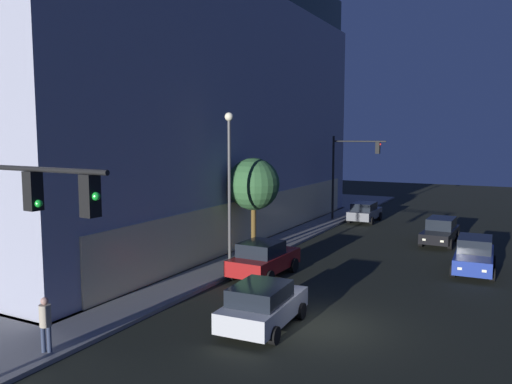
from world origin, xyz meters
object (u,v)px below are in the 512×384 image
object	(u,v)px
sidewalk_tree	(254,184)
car_blue	(474,255)
street_lamp_sidewalk	(229,171)
car_red	(263,259)
car_silver	(263,305)
traffic_light_far_corner	(349,164)
modern_building	(83,103)
traffic_light_near_corner	(11,227)
car_grey	(365,212)
car_black	(440,231)
pedestrian_waiting	(45,320)

from	to	relation	value
sidewalk_tree	car_blue	bearing A→B (deg)	-80.42
street_lamp_sidewalk	car_red	distance (m)	4.82
sidewalk_tree	car_silver	bearing A→B (deg)	-150.46
traffic_light_far_corner	car_red	distance (m)	17.89
modern_building	car_red	world-z (taller)	modern_building
traffic_light_far_corner	car_red	bearing A→B (deg)	-176.09
car_red	traffic_light_near_corner	bearing A→B (deg)	-179.06
street_lamp_sidewalk	car_grey	size ratio (longest dim) A/B	1.83
street_lamp_sidewalk	car_grey	xyz separation A→B (m)	(17.61, -2.25, -4.31)
modern_building	traffic_light_far_corner	size ratio (longest dim) A/B	5.10
sidewalk_tree	car_black	bearing A→B (deg)	-47.88
traffic_light_far_corner	car_black	world-z (taller)	traffic_light_far_corner
sidewalk_tree	car_grey	xyz separation A→B (m)	(14.34, -2.57, -3.30)
sidewalk_tree	car_blue	xyz separation A→B (m)	(1.97, -11.67, -3.26)
car_red	car_silver	bearing A→B (deg)	-153.49
traffic_light_near_corner	car_blue	distance (m)	21.91
pedestrian_waiting	car_silver	size ratio (longest dim) A/B	0.41
modern_building	street_lamp_sidewalk	bearing A→B (deg)	-111.43
modern_building	car_red	distance (m)	22.42
car_silver	car_blue	distance (m)	13.27
street_lamp_sidewalk	sidewalk_tree	bearing A→B (deg)	5.64
street_lamp_sidewalk	sidewalk_tree	distance (m)	3.43
sidewalk_tree	pedestrian_waiting	world-z (taller)	sidewalk_tree
car_silver	car_grey	size ratio (longest dim) A/B	0.99
car_silver	car_black	distance (m)	18.48
street_lamp_sidewalk	car_red	world-z (taller)	street_lamp_sidewalk
car_silver	car_grey	xyz separation A→B (m)	(24.15, 2.99, -0.02)
car_red	car_grey	bearing A→B (deg)	-0.04
car_blue	car_grey	size ratio (longest dim) A/B	1.10
traffic_light_near_corner	car_blue	size ratio (longest dim) A/B	1.33
modern_building	pedestrian_waiting	distance (m)	26.83
car_silver	pedestrian_waiting	bearing A→B (deg)	137.30
traffic_light_near_corner	car_red	bearing A→B (deg)	0.94
street_lamp_sidewalk	traffic_light_far_corner	bearing A→B (deg)	-3.52
modern_building	car_red	xyz separation A→B (m)	(-7.27, -19.41, -8.55)
car_silver	car_black	xyz separation A→B (m)	(18.12, -3.63, 0.00)
car_silver	car_red	world-z (taller)	car_red
traffic_light_near_corner	car_silver	bearing A→B (deg)	-19.35
sidewalk_tree	car_silver	world-z (taller)	sidewalk_tree
traffic_light_near_corner	car_grey	xyz separation A→B (m)	(32.04, 0.22, -3.89)
traffic_light_near_corner	sidewalk_tree	bearing A→B (deg)	8.95
traffic_light_far_corner	car_blue	distance (m)	16.03
traffic_light_near_corner	car_grey	bearing A→B (deg)	0.39
street_lamp_sidewalk	pedestrian_waiting	world-z (taller)	street_lamp_sidewalk
street_lamp_sidewalk	car_black	world-z (taller)	street_lamp_sidewalk
modern_building	traffic_light_far_corner	distance (m)	21.41
modern_building	car_grey	size ratio (longest dim) A/B	7.93
pedestrian_waiting	car_black	xyz separation A→B (m)	(23.42, -8.53, -0.35)
traffic_light_near_corner	street_lamp_sidewalk	bearing A→B (deg)	9.69
pedestrian_waiting	car_black	world-z (taller)	pedestrian_waiting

